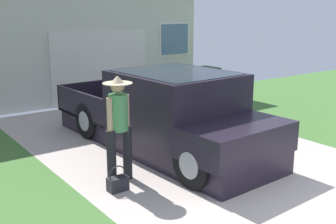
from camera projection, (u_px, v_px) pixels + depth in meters
pickup_truck at (171, 115)px, 8.38m from camera, size 2.29×5.50×1.63m
person_with_hat at (119, 123)px, 6.83m from camera, size 0.50×0.48×1.78m
handbag at (118, 183)px, 6.66m from camera, size 0.32×0.19×0.42m
house_with_garage at (13, 27)px, 13.84m from camera, size 11.04×5.93×4.31m
wheeled_trash_bin at (206, 82)px, 13.12m from camera, size 0.60×0.72×1.03m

